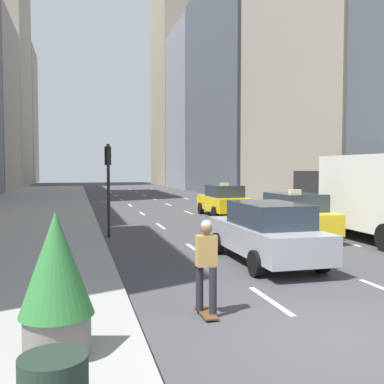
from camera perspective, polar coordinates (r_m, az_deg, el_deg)
ground_plane at (r=7.85m, az=17.62°, el=-16.99°), size 160.00×160.00×0.00m
sidewalk_left at (r=33.47m, az=-19.71°, el=-1.59°), size 8.00×66.00×0.15m
lane_markings at (r=30.07m, az=-1.88°, el=-2.05°), size 5.72×56.00×0.01m
building_row_right at (r=50.49m, az=4.25°, el=13.41°), size 6.00×71.15×31.81m
taxi_lead at (r=17.51m, az=12.61°, el=-2.90°), size 2.02×4.40×1.87m
taxi_second at (r=25.11m, az=3.98°, el=-1.06°), size 2.02×4.40×1.87m
sedan_black_near at (r=12.84m, az=9.36°, el=-5.03°), size 2.02×4.94×1.72m
box_truck at (r=17.98m, az=22.25°, el=-0.25°), size 2.58×8.40×3.15m
skateboarder at (r=8.19m, az=1.82°, el=-8.98°), size 0.36×0.80×1.75m
planter_with_shrub at (r=6.39m, az=-16.84°, el=-10.80°), size 1.00×1.00×1.95m
traffic_light_pole at (r=17.61m, az=-10.60°, el=2.14°), size 0.24×0.42×3.60m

